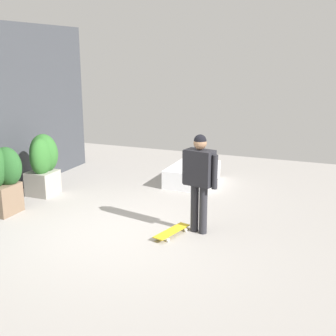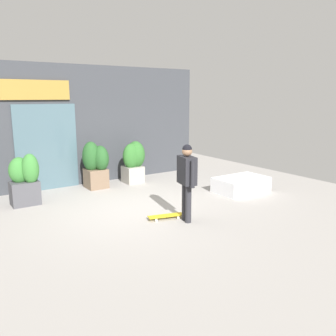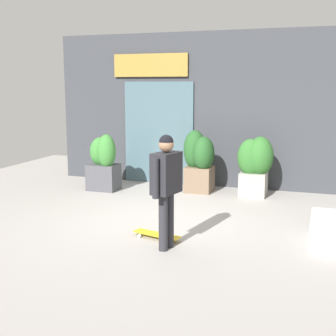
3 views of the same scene
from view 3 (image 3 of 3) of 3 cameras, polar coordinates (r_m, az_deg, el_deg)
The scene contains 7 objects.
ground_plane at distance 7.79m, azimuth -0.20°, elevation -6.75°, with size 12.00×12.00×0.00m, color #9E9993.
building_facade at distance 10.52m, azimuth 5.18°, elevation 7.07°, with size 7.39×0.31×3.44m.
skateboarder at distance 6.34m, azimuth -0.21°, elevation -1.52°, with size 0.35×0.62×1.61m.
skateboard at distance 6.99m, azimuth -1.41°, elevation -8.22°, with size 0.79×0.38×0.08m.
planter_box_left at distance 9.92m, azimuth 3.83°, elevation 1.05°, with size 0.69×0.70×1.33m.
planter_box_right at distance 10.14m, azimuth -7.96°, elevation 0.65°, with size 0.66×0.55×1.24m.
planter_box_mid at distance 9.66m, azimuth 10.77°, elevation 0.53°, with size 0.73×0.59×1.24m.
Camera 3 is at (2.43, -7.05, 2.27)m, focal length 49.41 mm.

